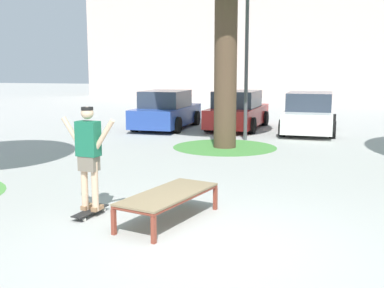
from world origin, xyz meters
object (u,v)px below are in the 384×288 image
at_px(skateboard, 91,211).
at_px(light_post, 247,23).
at_px(skate_box, 169,196).
at_px(car_white, 309,114).
at_px(car_blue, 166,111).
at_px(car_red, 238,111).
at_px(skater, 89,151).

xyz_separation_m(skateboard, light_post, (1.30, 8.87, 3.75)).
bearing_deg(skate_box, car_white, 79.70).
xyz_separation_m(skate_box, light_post, (-0.02, 8.82, 3.41)).
relative_size(car_blue, car_white, 1.00).
height_order(car_white, light_post, light_post).
distance_m(car_blue, car_red, 2.83).
relative_size(skate_box, skateboard, 2.48).
height_order(skater, car_blue, skater).
xyz_separation_m(skateboard, car_red, (0.59, 11.81, 0.61)).
bearing_deg(car_white, skate_box, -100.30).
bearing_deg(car_red, skateboard, -92.85).
bearing_deg(car_red, skater, -92.85).
relative_size(skater, car_blue, 0.40).
height_order(skateboard, skater, skater).
bearing_deg(skate_box, skater, -177.93).
bearing_deg(light_post, car_blue, 146.25).
xyz_separation_m(skater, car_blue, (-2.17, 11.19, -0.38)).
distance_m(skater, light_post, 9.38).
bearing_deg(car_red, light_post, -76.33).
height_order(skate_box, car_blue, car_blue).
distance_m(car_blue, car_white, 5.52).
bearing_deg(skateboard, light_post, 81.65).
height_order(car_red, light_post, light_post).
bearing_deg(car_blue, car_red, 12.55).
bearing_deg(skate_box, car_blue, 107.39).
bearing_deg(car_blue, light_post, -33.75).
bearing_deg(car_red, car_blue, -167.45).
distance_m(skate_box, light_post, 9.46).
relative_size(car_blue, car_red, 0.98).
distance_m(skate_box, car_red, 11.78).
distance_m(skate_box, skater, 1.47).
bearing_deg(car_white, skater, -106.61).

